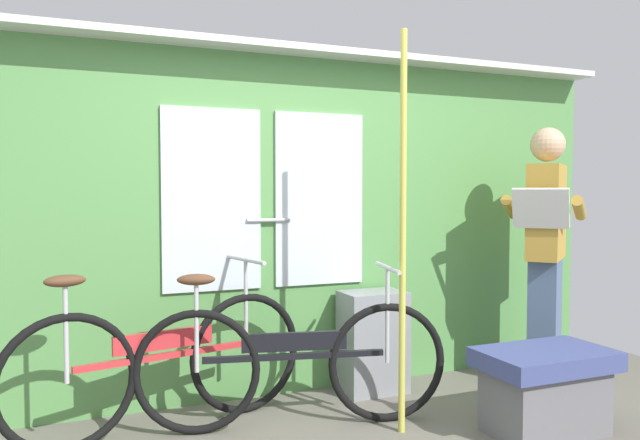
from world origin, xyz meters
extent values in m
cube|color=#56934C|center=(0.00, 1.12, 1.07)|extent=(4.56, 0.08, 2.14)
cube|color=silver|center=(-0.55, 1.07, 1.24)|extent=(0.60, 0.02, 1.10)
cube|color=silver|center=(0.15, 1.07, 1.24)|extent=(0.60, 0.02, 1.10)
cylinder|color=#B2B2B7|center=(-0.20, 1.05, 1.11)|extent=(0.28, 0.02, 0.02)
cube|color=silver|center=(0.00, 1.02, 2.16)|extent=(4.56, 0.28, 0.04)
torus|color=black|center=(-0.41, 0.84, 0.35)|extent=(0.69, 0.19, 0.70)
torus|color=black|center=(-1.38, 0.63, 0.35)|extent=(0.69, 0.19, 0.70)
cube|color=red|center=(-0.89, 0.74, 0.41)|extent=(0.93, 0.23, 0.03)
cube|color=red|center=(-0.89, 0.74, 0.50)|extent=(0.54, 0.14, 0.10)
cylinder|color=#B7B7BC|center=(-1.38, 0.63, 0.60)|extent=(0.02, 0.02, 0.51)
ellipsoid|color=brown|center=(-1.38, 0.63, 0.86)|extent=(0.21, 0.13, 0.06)
cylinder|color=#B7B7BC|center=(-0.41, 0.84, 0.62)|extent=(0.02, 0.02, 0.55)
cylinder|color=#B7B7BC|center=(-0.41, 0.84, 0.90)|extent=(0.12, 0.44, 0.02)
torus|color=black|center=(0.28, 0.40, 0.34)|extent=(0.67, 0.19, 0.67)
torus|color=black|center=(-0.74, 0.63, 0.34)|extent=(0.67, 0.19, 0.67)
cube|color=black|center=(-0.23, 0.51, 0.40)|extent=(0.98, 0.25, 0.03)
cube|color=black|center=(-0.23, 0.51, 0.48)|extent=(0.57, 0.15, 0.10)
cylinder|color=#B7B7BC|center=(-0.74, 0.63, 0.58)|extent=(0.02, 0.02, 0.49)
ellipsoid|color=brown|center=(-0.74, 0.63, 0.83)|extent=(0.21, 0.13, 0.06)
cylinder|color=#B7B7BC|center=(0.28, 0.40, 0.60)|extent=(0.02, 0.02, 0.53)
cylinder|color=#B7B7BC|center=(0.28, 0.40, 0.87)|extent=(0.12, 0.43, 0.02)
cube|color=slate|center=(1.61, 0.62, 0.42)|extent=(0.37, 0.35, 0.84)
cube|color=#B78C33|center=(1.61, 0.62, 1.15)|extent=(0.49, 0.46, 0.63)
sphere|color=tan|center=(1.61, 0.62, 1.60)|extent=(0.23, 0.23, 0.23)
cube|color=silver|center=(1.40, 0.44, 1.19)|extent=(0.30, 0.33, 0.26)
cylinder|color=#B78C33|center=(1.64, 0.37, 1.19)|extent=(0.28, 0.25, 0.17)
cylinder|color=#B78C33|center=(1.37, 0.70, 1.19)|extent=(0.28, 0.25, 0.17)
cube|color=gray|center=(0.45, 0.90, 0.32)|extent=(0.40, 0.28, 0.65)
cylinder|color=#C6C14C|center=(0.28, 0.24, 1.07)|extent=(0.04, 0.04, 2.14)
cube|color=#3D477F|center=(0.98, -0.07, 0.40)|extent=(0.70, 0.44, 0.10)
cube|color=slate|center=(0.98, -0.07, 0.17)|extent=(0.60, 0.36, 0.35)
camera|label=1|loc=(-1.38, -2.62, 1.30)|focal=34.81mm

